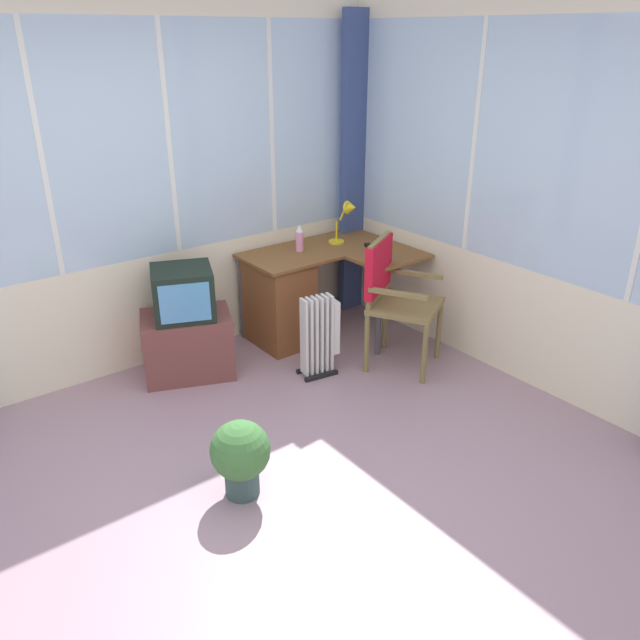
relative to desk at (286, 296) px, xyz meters
name	(u,v)px	position (x,y,z in m)	size (l,w,h in m)	color
ground	(278,504)	(-1.17, -1.60, -0.43)	(5.31, 4.86, 0.06)	#A0828E
north_window_panel	(114,197)	(-1.17, 0.36, 0.91)	(4.31, 0.07, 2.62)	#F1EAC7
east_window_panel	(549,205)	(1.02, -1.60, 0.91)	(0.07, 3.86, 2.62)	#F1EAC7
curtain_corner	(354,171)	(0.89, 0.23, 0.86)	(0.26, 0.07, 2.52)	#394B80
desk	(286,296)	(0.00, 0.00, 0.00)	(1.27, 1.00, 0.73)	brown
desk_lamp	(348,215)	(0.62, -0.01, 0.57)	(0.23, 0.20, 0.36)	yellow
tv_remote	(370,247)	(0.67, -0.24, 0.34)	(0.04, 0.15, 0.02)	black
spray_bottle	(299,239)	(0.17, 0.05, 0.44)	(0.06, 0.06, 0.22)	pink
wooden_armchair	(390,286)	(0.40, -0.78, 0.23)	(0.65, 0.66, 0.98)	olive
tv_on_stand	(187,329)	(-0.90, -0.02, -0.03)	(0.76, 0.65, 0.83)	brown
space_heater	(320,335)	(-0.12, -0.61, -0.08)	(0.32, 0.21, 0.62)	silver
potted_plant	(241,455)	(-1.30, -1.43, -0.14)	(0.33, 0.33, 0.45)	#36504C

